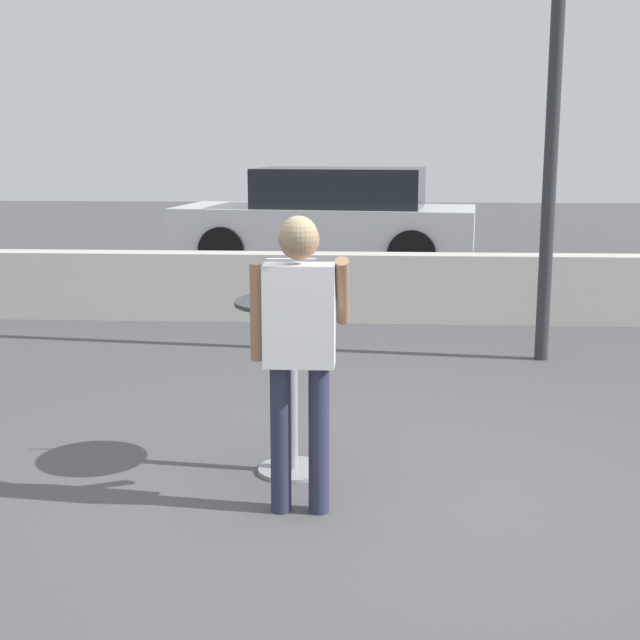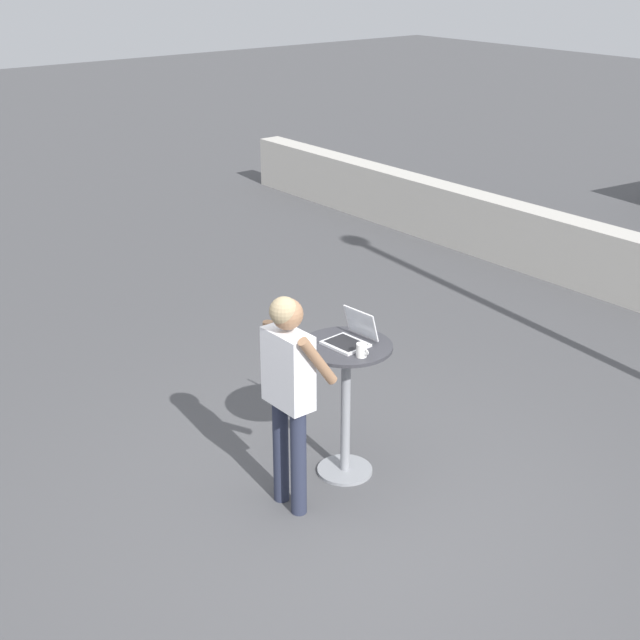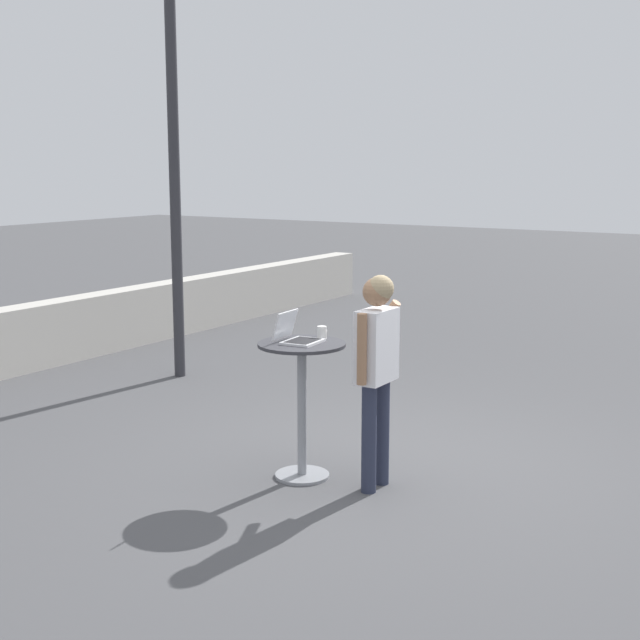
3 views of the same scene
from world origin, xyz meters
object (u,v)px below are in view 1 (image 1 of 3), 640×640
at_px(laptop, 291,291).
at_px(coffee_mug, 328,294).
at_px(standing_person, 299,331).
at_px(parked_car_near_street, 330,217).
at_px(cafe_table, 292,360).

bearing_deg(laptop, coffee_mug, -22.22).
relative_size(laptop, coffee_mug, 3.03).
relative_size(standing_person, parked_car_near_street, 0.33).
height_order(cafe_table, coffee_mug, coffee_mug).
height_order(laptop, standing_person, standing_person).
distance_m(cafe_table, laptop, 0.41).
bearing_deg(cafe_table, coffee_mug, -11.74).
bearing_deg(standing_person, coffee_mug, 77.41).
relative_size(cafe_table, parked_car_near_street, 0.22).
xyz_separation_m(coffee_mug, standing_person, (-0.12, -0.54, -0.10)).
xyz_separation_m(cafe_table, standing_person, (0.09, -0.58, 0.30)).
distance_m(laptop, standing_person, 0.64).
relative_size(coffee_mug, standing_person, 0.07).
height_order(laptop, coffee_mug, laptop).
xyz_separation_m(cafe_table, coffee_mug, (0.21, -0.04, 0.40)).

